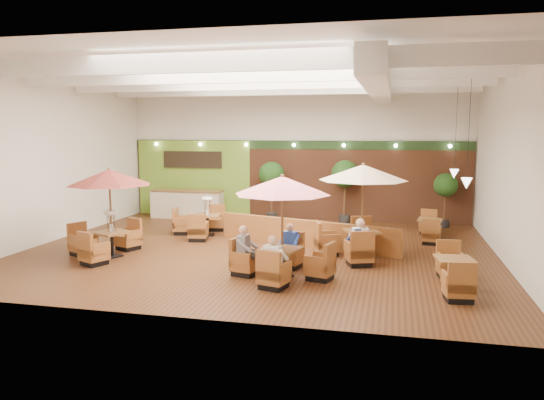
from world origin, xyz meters
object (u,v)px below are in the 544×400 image
(table_0, at_px, (108,193))
(table_5, at_px, (429,229))
(diner_1, at_px, (290,241))
(table_4, at_px, (454,274))
(diner_0, at_px, (274,256))
(diner_2, at_px, (245,246))
(topiary_1, at_px, (345,176))
(topiary_2, at_px, (446,187))
(table_3, at_px, (201,222))
(diner_3, at_px, (359,238))
(service_counter, at_px, (187,204))
(topiary_0, at_px, (272,177))
(diner_4, at_px, (359,238))
(table_1, at_px, (282,207))
(booth_divider, at_px, (306,233))
(table_2, at_px, (360,190))

(table_0, height_order, table_5, table_0)
(diner_1, bearing_deg, table_4, 174.24)
(diner_0, xyz_separation_m, diner_2, (-0.95, 0.95, -0.00))
(topiary_1, xyz_separation_m, topiary_2, (3.76, -0.00, -0.33))
(table_3, height_order, diner_3, table_3)
(table_4, bearing_deg, table_5, 83.76)
(service_counter, xyz_separation_m, topiary_0, (3.57, 0.20, 1.20))
(topiary_0, distance_m, diner_1, 7.50)
(table_4, bearing_deg, table_3, 141.60)
(diner_0, bearing_deg, diner_1, 101.18)
(diner_3, xyz_separation_m, diner_4, (-0.00, 0.00, 0.00))
(diner_3, bearing_deg, topiary_0, 93.64)
(table_4, bearing_deg, diner_1, 158.37)
(diner_1, bearing_deg, table_1, 97.55)
(table_4, xyz_separation_m, topiary_2, (0.47, 8.08, 1.18))
(table_0, relative_size, topiary_0, 1.14)
(diner_1, bearing_deg, topiary_1, -88.83)
(booth_divider, height_order, topiary_2, topiary_2)
(diner_4, bearing_deg, table_2, 77.80)
(table_3, height_order, topiary_1, topiary_1)
(topiary_1, relative_size, diner_0, 3.03)
(service_counter, height_order, table_5, service_counter)
(table_4, relative_size, topiary_0, 1.05)
(diner_0, relative_size, diner_1, 1.12)
(table_3, bearing_deg, topiary_2, 11.27)
(table_1, height_order, diner_2, table_1)
(table_0, distance_m, table_5, 10.45)
(table_4, distance_m, diner_0, 4.21)
(diner_0, bearing_deg, diner_2, 146.18)
(topiary_2, height_order, diner_0, topiary_2)
(table_2, xyz_separation_m, topiary_0, (-3.87, 5.46, -0.18))
(table_2, distance_m, table_5, 4.12)
(table_0, distance_m, diner_1, 5.44)
(service_counter, xyz_separation_m, diner_3, (7.51, -6.27, 0.19))
(table_3, height_order, topiary_2, topiary_2)
(table_1, bearing_deg, table_2, 71.17)
(topiary_2, bearing_deg, diner_2, -124.32)
(table_3, distance_m, topiary_2, 9.17)
(booth_divider, height_order, table_5, table_5)
(booth_divider, relative_size, diner_0, 7.50)
(service_counter, relative_size, table_5, 1.28)
(diner_4, bearing_deg, diner_2, -166.07)
(table_2, xyz_separation_m, diner_2, (-2.68, -2.60, -1.20))
(diner_4, bearing_deg, table_0, 168.62)
(table_4, bearing_deg, table_2, 123.73)
(diner_2, relative_size, diner_3, 0.96)
(diner_2, height_order, diner_3, diner_3)
(table_4, xyz_separation_m, diner_4, (-2.29, 1.61, 0.43))
(table_1, distance_m, topiary_0, 8.34)
(table_0, distance_m, topiary_2, 12.14)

